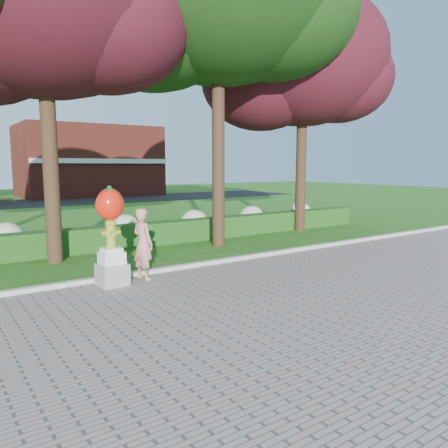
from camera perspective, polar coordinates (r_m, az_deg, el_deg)
name	(u,v)px	position (r m, az deg, el deg)	size (l,w,h in m)	color
ground	(227,302)	(9.34, 0.36, -10.14)	(100.00, 100.00, 0.00)	#265515
walkway	(396,376)	(6.70, 21.49, -17.96)	(40.00, 14.00, 0.04)	gray
curb	(162,270)	(11.81, -8.08, -6.02)	(40.00, 0.18, 0.15)	#ADADA5
lawn_hedge	(109,238)	(15.36, -14.83, -1.77)	(24.00, 0.70, 0.80)	#134514
hydrangea_row	(114,229)	(16.46, -14.17, -0.60)	(20.10, 1.10, 0.99)	#9CA47D
street	(8,204)	(35.75, -26.42, 2.34)	(50.00, 8.00, 0.02)	black
building_right	(89,161)	(43.31, -17.27, 7.83)	(12.00, 8.00, 6.40)	maroon
tree_mid_left	(37,2)	(14.39, -23.20, 25.08)	(8.25, 7.04, 10.69)	black
tree_far_right	(300,67)	(19.78, 9.94, 19.58)	(7.88, 6.72, 10.21)	black
hydrant_sculpture	(111,233)	(10.52, -14.55, -1.18)	(0.68, 0.66, 2.35)	gray
woman	(143,244)	(10.98, -10.54, -2.56)	(0.65, 0.43, 1.78)	tan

